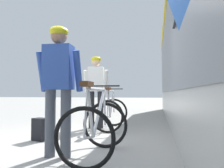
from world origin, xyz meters
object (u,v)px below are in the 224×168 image
(cyclist_near_in_blue, at_px, (59,78))
(bicycle_near_white, at_px, (96,127))
(cyclist_far_in_white, at_px, (96,85))
(bicycle_far_silver, at_px, (111,112))
(backpack_on_platform, at_px, (40,129))

(cyclist_near_in_blue, bearing_deg, bicycle_near_white, 7.97)
(cyclist_far_in_white, bearing_deg, bicycle_far_silver, -11.81)
(cyclist_near_in_blue, distance_m, bicycle_far_silver, 2.40)
(cyclist_near_in_blue, xyz_separation_m, cyclist_far_in_white, (-0.16, 2.38, 0.00))
(cyclist_near_in_blue, bearing_deg, backpack_on_platform, 131.54)
(cyclist_near_in_blue, relative_size, bicycle_near_white, 1.63)
(cyclist_near_in_blue, distance_m, backpack_on_platform, 1.43)
(cyclist_far_in_white, height_order, backpack_on_platform, cyclist_far_in_white)
(bicycle_far_silver, bearing_deg, bicycle_near_white, -82.86)
(bicycle_near_white, height_order, backpack_on_platform, bicycle_near_white)
(cyclist_near_in_blue, relative_size, bicycle_far_silver, 1.59)
(bicycle_near_white, bearing_deg, cyclist_near_in_blue, -172.03)
(cyclist_near_in_blue, bearing_deg, cyclist_far_in_white, 93.86)
(cyclist_far_in_white, relative_size, bicycle_far_silver, 1.59)
(cyclist_far_in_white, xyz_separation_m, backpack_on_platform, (-0.60, -1.52, -0.85))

